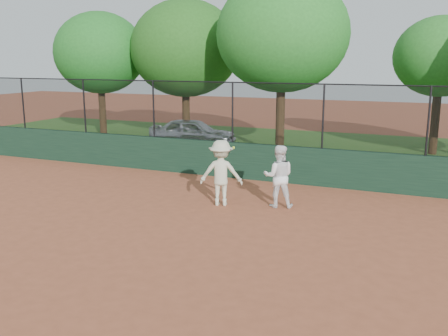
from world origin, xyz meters
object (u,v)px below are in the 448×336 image
at_px(player_second, 279,176).
at_px(tree_1, 185,49).
at_px(parked_car, 193,133).
at_px(tree_2, 282,34).
at_px(tree_3, 441,57).
at_px(player_main, 221,173).
at_px(tree_0, 100,53).

xyz_separation_m(player_second, tree_1, (-7.32, 8.86, 3.55)).
bearing_deg(parked_car, tree_1, 24.49).
xyz_separation_m(player_second, tree_2, (-2.10, 7.13, 4.04)).
relative_size(parked_car, tree_1, 0.59).
bearing_deg(parked_car, tree_3, -87.29).
bearing_deg(player_second, tree_2, -91.03).
height_order(tree_2, tree_3, tree_2).
distance_m(player_main, tree_1, 11.54).
bearing_deg(parked_car, player_second, -151.40).
relative_size(tree_2, tree_3, 1.27).
relative_size(parked_car, player_second, 2.31).
xyz_separation_m(tree_1, tree_3, (11.09, 1.05, -0.39)).
height_order(player_main, tree_2, tree_2).
height_order(tree_1, tree_3, tree_1).
bearing_deg(tree_3, parked_car, -165.68).
height_order(parked_car, player_second, player_second).
relative_size(player_main, tree_0, 0.29).
bearing_deg(player_main, player_second, 17.14).
xyz_separation_m(player_second, tree_3, (3.77, 9.91, 3.16)).
height_order(player_second, tree_1, tree_1).
distance_m(player_second, tree_1, 12.03).
bearing_deg(parked_car, tree_2, -104.83).
distance_m(parked_car, tree_2, 5.91).
xyz_separation_m(tree_0, tree_3, (15.60, 1.53, -0.20)).
bearing_deg(tree_3, tree_1, -174.59).
relative_size(player_main, tree_1, 0.27).
relative_size(player_second, tree_0, 0.27).
relative_size(tree_1, tree_3, 1.18).
relative_size(tree_0, tree_2, 0.86).
bearing_deg(tree_2, tree_0, 172.65).
xyz_separation_m(tree_0, tree_2, (9.74, -1.26, 0.68)).
bearing_deg(tree_0, tree_1, 6.02).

